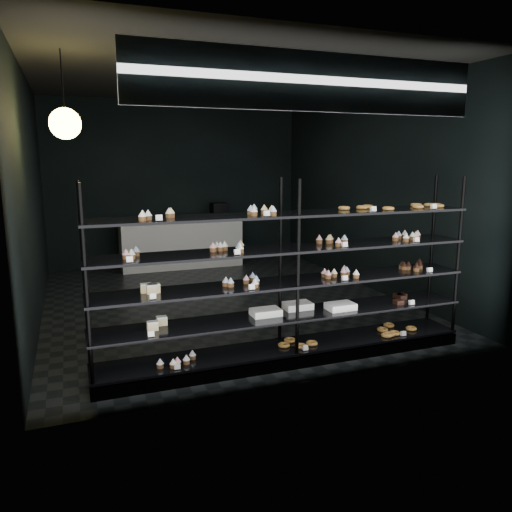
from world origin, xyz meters
name	(u,v)px	position (x,y,z in m)	size (l,w,h in m)	color
room	(220,193)	(0.00, 0.00, 1.60)	(5.01, 6.01, 3.20)	black
display_shelf	(287,303)	(-0.02, -2.45, 0.63)	(4.00, 0.50, 1.91)	black
signage	(314,82)	(0.00, -2.93, 2.75)	(3.30, 0.05, 0.50)	#0C0B38
pendant_lamp	(65,123)	(-2.03, -1.35, 2.45)	(0.32, 0.32, 0.89)	black
service_counter	(182,241)	(-0.04, 2.50, 0.50)	(2.41, 0.65, 1.23)	beige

